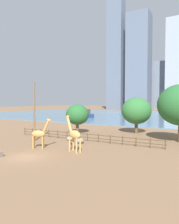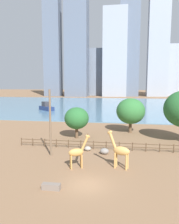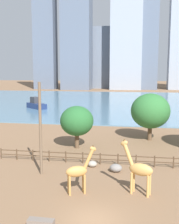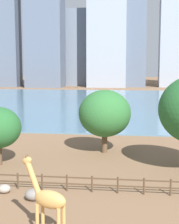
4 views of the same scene
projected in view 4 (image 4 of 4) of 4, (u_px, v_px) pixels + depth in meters
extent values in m
plane|color=brown|center=(103.00, 101.00, 94.10)|extent=(400.00, 400.00, 0.00)
cube|color=slate|center=(102.00, 102.00, 91.14)|extent=(180.00, 86.00, 0.20)
cylinder|color=tan|center=(37.00, 220.00, 19.79)|extent=(0.27, 0.27, 1.85)
cylinder|color=tan|center=(43.00, 216.00, 20.31)|extent=(0.27, 0.27, 1.85)
cylinder|color=tan|center=(64.00, 221.00, 19.69)|extent=(0.27, 0.27, 1.85)
ellipsoid|color=tan|center=(50.00, 200.00, 19.57)|extent=(2.20, 1.43, 1.07)
cylinder|color=tan|center=(33.00, 177.00, 19.91)|extent=(1.13, 0.66, 2.02)
ellipsoid|color=tan|center=(27.00, 160.00, 19.95)|extent=(0.84, 0.56, 0.65)
cone|color=brown|center=(26.00, 156.00, 19.83)|extent=(0.12, 0.12, 0.19)
cone|color=brown|center=(28.00, 155.00, 19.98)|extent=(0.12, 0.12, 0.19)
ellipsoid|color=gray|center=(34.00, 195.00, 25.00)|extent=(1.27, 1.12, 0.84)
ellipsoid|color=gray|center=(4.00, 189.00, 26.44)|extent=(1.00, 0.89, 0.67)
cylinder|color=#4C3826|center=(18.00, 181.00, 27.28)|extent=(0.14, 0.14, 1.30)
cylinder|color=#4C3826|center=(42.00, 182.00, 27.04)|extent=(0.14, 0.14, 1.30)
cylinder|color=#4C3826|center=(67.00, 183.00, 26.79)|extent=(0.14, 0.14, 1.30)
cylinder|color=#4C3826|center=(92.00, 184.00, 26.55)|extent=(0.14, 0.14, 1.30)
cylinder|color=#4C3826|center=(118.00, 185.00, 26.31)|extent=(0.14, 0.14, 1.30)
cylinder|color=#4C3826|center=(144.00, 186.00, 26.06)|extent=(0.14, 0.14, 1.30)
cylinder|color=#4C3826|center=(171.00, 187.00, 25.82)|extent=(0.14, 0.14, 1.30)
cube|color=#4C3826|center=(31.00, 176.00, 27.09)|extent=(26.10, 0.08, 0.10)
cube|color=#4C3826|center=(31.00, 182.00, 27.16)|extent=(26.10, 0.08, 0.10)
cylinder|color=brown|center=(105.00, 143.00, 38.59)|extent=(0.63, 0.63, 2.14)
ellipsoid|color=#2D6B33|center=(105.00, 113.00, 38.13)|extent=(5.83, 5.83, 5.25)
cube|color=slate|center=(79.00, 48.00, 165.17)|extent=(12.24, 11.43, 35.95)
cube|color=#939EAD|center=(107.00, 16.00, 149.91)|extent=(17.19, 8.27, 62.49)
cube|color=slate|center=(44.00, 8.00, 150.00)|extent=(16.09, 12.27, 69.47)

